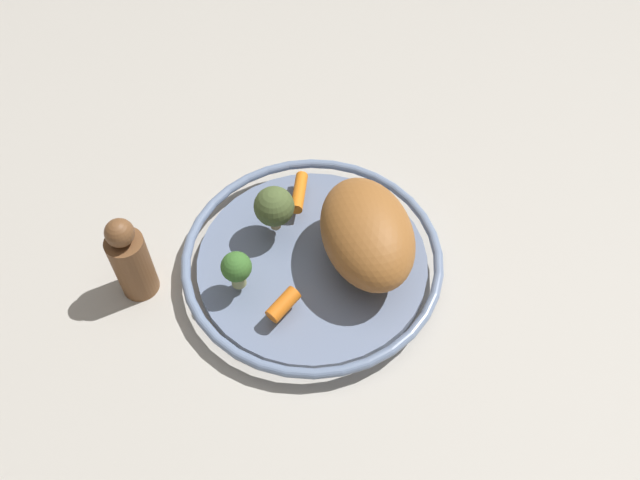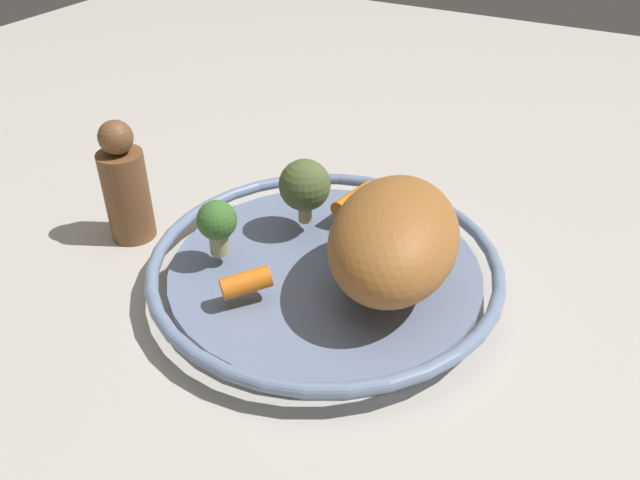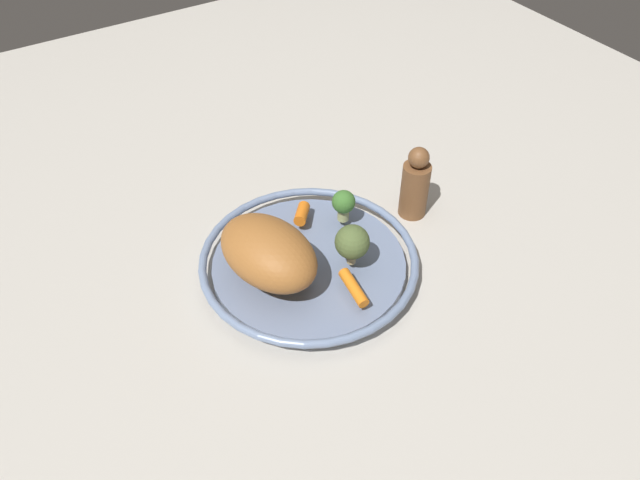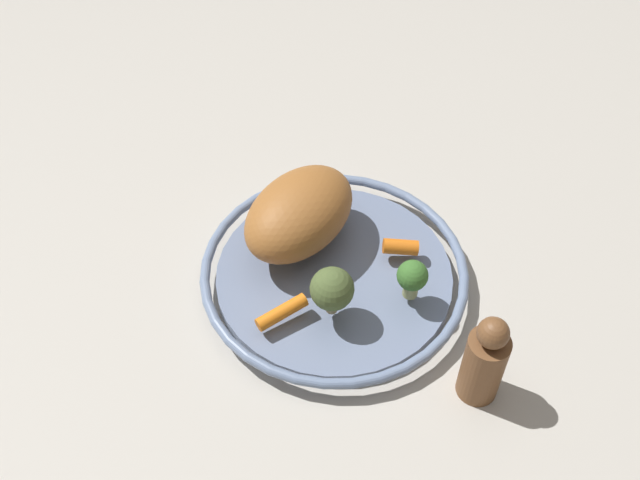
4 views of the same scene
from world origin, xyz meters
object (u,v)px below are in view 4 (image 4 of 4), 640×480
Objects in this scene: pepper_mill at (484,361)px; serving_bowl at (334,274)px; broccoli_floret_small at (332,289)px; roast_chicken_piece at (299,213)px; broccoli_floret_large at (412,277)px; baby_carrot_back at (401,247)px; baby_carrot_right at (282,312)px.

serving_bowl is at bearing -83.93° from pepper_mill.
broccoli_floret_small is 0.19m from pepper_mill.
roast_chicken_piece is 2.47× the size of broccoli_floret_small.
broccoli_floret_large is 0.82× the size of broccoli_floret_small.
roast_chicken_piece is at bearing -85.41° from pepper_mill.
baby_carrot_back is at bearing -106.77° from pepper_mill.
pepper_mill reaches higher than roast_chicken_piece.
roast_chicken_piece is at bearing -52.55° from baby_carrot_back.
pepper_mill is at bearing 73.23° from baby_carrot_back.
roast_chicken_piece is 3.03× the size of broccoli_floret_large.
baby_carrot_back is (-0.18, 0.02, 0.00)m from baby_carrot_right.
pepper_mill is at bearing 94.59° from roast_chicken_piece.
baby_carrot_right is at bearing -28.33° from broccoli_floret_large.
baby_carrot_right is at bearing -6.30° from baby_carrot_back.
baby_carrot_back is at bearing 173.70° from baby_carrot_right.
broccoli_floret_small reaches higher than broccoli_floret_large.
broccoli_floret_large is (0.04, 0.06, 0.02)m from baby_carrot_back.
serving_bowl is at bearing -133.88° from broccoli_floret_small.
pepper_mill reaches higher than broccoli_floret_large.
baby_carrot_right is at bearing -31.32° from broccoli_floret_small.
roast_chicken_piece is 0.13m from baby_carrot_right.
serving_bowl is at bearing -24.16° from baby_carrot_back.
pepper_mill is (-0.02, 0.29, -0.02)m from roast_chicken_piece.
broccoli_floret_small is at bearing 68.29° from roast_chicken_piece.
roast_chicken_piece reaches higher than baby_carrot_back.
broccoli_floret_large is at bearing 104.76° from roast_chicken_piece.
broccoli_floret_small is at bearing 46.12° from serving_bowl.
baby_carrot_right reaches higher than serving_bowl.
roast_chicken_piece reaches higher than baby_carrot_right.
baby_carrot_right is (0.10, 0.08, -0.03)m from roast_chicken_piece.
broccoli_floret_small is at bearing -26.51° from broccoli_floret_large.
baby_carrot_back is (-0.08, 0.04, 0.03)m from serving_bowl.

